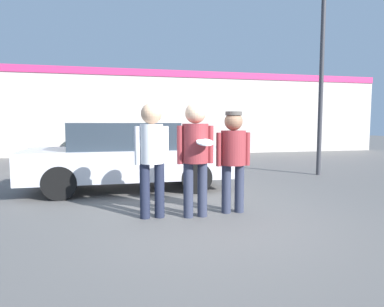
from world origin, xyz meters
name	(u,v)px	position (x,y,z in m)	size (l,w,h in m)	color
ground_plane	(202,218)	(0.00, 0.00, 0.00)	(56.00, 56.00, 0.00)	#5B5956
storefront_building	(139,112)	(0.00, 10.44, 1.92)	(24.00, 0.22, 3.78)	beige
person_left	(152,150)	(-0.73, 0.18, 1.03)	(0.51, 0.34, 1.72)	#1E2338
person_middle_with_frisbee	(195,148)	(-0.09, 0.08, 1.05)	(0.56, 0.59, 1.73)	#2D3347
person_right	(233,152)	(0.56, 0.18, 0.97)	(0.56, 0.39, 1.61)	#2D3347
parked_car_near	(127,156)	(-0.97, 2.57, 0.72)	(4.23, 1.78, 1.43)	silver
street_lamp	(332,38)	(4.55, 3.40, 3.72)	(1.57, 0.35, 6.03)	#38383D
shrub	(84,143)	(-2.32, 9.64, 0.62)	(1.24, 1.24, 1.24)	#285B2D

